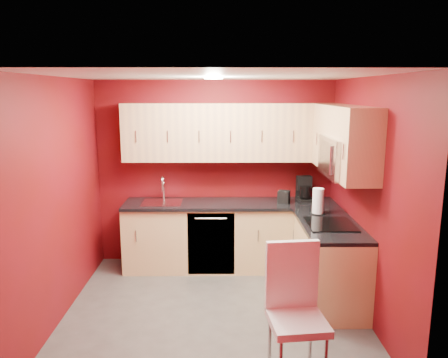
{
  "coord_description": "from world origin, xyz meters",
  "views": [
    {
      "loc": [
        0.07,
        -4.39,
        2.35
      ],
      "look_at": [
        0.11,
        0.55,
        1.35
      ],
      "focal_mm": 35.0,
      "sensor_mm": 36.0,
      "label": 1
    }
  ],
  "objects_px": {
    "dining_chair": "(298,315)",
    "napkin_holder": "(284,197)",
    "microwave": "(344,157)",
    "sink": "(162,200)",
    "paper_towel": "(318,201)",
    "coffee_maker": "(305,189)"
  },
  "relations": [
    {
      "from": "microwave",
      "to": "dining_chair",
      "type": "relative_size",
      "value": 0.68
    },
    {
      "from": "dining_chair",
      "to": "microwave",
      "type": "bearing_deg",
      "value": 56.26
    },
    {
      "from": "coffee_maker",
      "to": "napkin_holder",
      "type": "xyz_separation_m",
      "value": [
        -0.3,
        -0.11,
        -0.08
      ]
    },
    {
      "from": "microwave",
      "to": "coffee_maker",
      "type": "height_order",
      "value": "microwave"
    },
    {
      "from": "microwave",
      "to": "paper_towel",
      "type": "bearing_deg",
      "value": 110.14
    },
    {
      "from": "microwave",
      "to": "dining_chair",
      "type": "distance_m",
      "value": 1.86
    },
    {
      "from": "napkin_holder",
      "to": "dining_chair",
      "type": "xyz_separation_m",
      "value": [
        -0.2,
        -2.29,
        -0.43
      ]
    },
    {
      "from": "dining_chair",
      "to": "napkin_holder",
      "type": "bearing_deg",
      "value": 78.81
    },
    {
      "from": "napkin_holder",
      "to": "paper_towel",
      "type": "xyz_separation_m",
      "value": [
        0.33,
        -0.53,
        0.08
      ]
    },
    {
      "from": "microwave",
      "to": "napkin_holder",
      "type": "distance_m",
      "value": 1.28
    },
    {
      "from": "sink",
      "to": "coffee_maker",
      "type": "relative_size",
      "value": 1.6
    },
    {
      "from": "coffee_maker",
      "to": "microwave",
      "type": "bearing_deg",
      "value": -88.13
    },
    {
      "from": "sink",
      "to": "coffee_maker",
      "type": "height_order",
      "value": "sink"
    },
    {
      "from": "sink",
      "to": "paper_towel",
      "type": "height_order",
      "value": "sink"
    },
    {
      "from": "coffee_maker",
      "to": "dining_chair",
      "type": "height_order",
      "value": "coffee_maker"
    },
    {
      "from": "paper_towel",
      "to": "microwave",
      "type": "bearing_deg",
      "value": -69.86
    },
    {
      "from": "microwave",
      "to": "paper_towel",
      "type": "relative_size",
      "value": 2.44
    },
    {
      "from": "sink",
      "to": "napkin_holder",
      "type": "xyz_separation_m",
      "value": [
        1.6,
        -0.03,
        0.04
      ]
    },
    {
      "from": "microwave",
      "to": "coffee_maker",
      "type": "xyz_separation_m",
      "value": [
        -0.19,
        1.07,
        -0.59
      ]
    },
    {
      "from": "sink",
      "to": "dining_chair",
      "type": "height_order",
      "value": "sink"
    },
    {
      "from": "paper_towel",
      "to": "dining_chair",
      "type": "xyz_separation_m",
      "value": [
        -0.53,
        -1.76,
        -0.51
      ]
    },
    {
      "from": "microwave",
      "to": "sink",
      "type": "relative_size",
      "value": 1.46
    }
  ]
}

